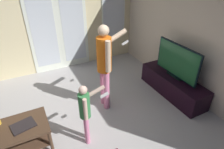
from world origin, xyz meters
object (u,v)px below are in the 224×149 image
tv_stand (173,85)px  person_child (86,110)px  person_adult (105,61)px  laptop_closed (23,126)px  flat_screen_tv (177,61)px  coffee_table (19,134)px

tv_stand → person_child: bearing=-170.3°
tv_stand → person_adult: size_ratio=0.96×
laptop_closed → tv_stand: bearing=-11.3°
tv_stand → laptop_closed: (-2.99, -0.10, 0.27)m
flat_screen_tv → laptop_closed: (-2.99, -0.10, -0.31)m
coffee_table → person_child: size_ratio=0.80×
tv_stand → person_child: (-2.12, -0.36, 0.43)m
coffee_table → person_adult: bearing=13.7°
person_child → laptop_closed: person_child is taller
coffee_table → flat_screen_tv: flat_screen_tv is taller
person_adult → laptop_closed: size_ratio=5.16×
coffee_table → person_adult: 1.79m
tv_stand → coffee_table: bearing=-178.5°
person_adult → person_child: bearing=-133.7°
person_adult → laptop_closed: 1.66m
flat_screen_tv → person_adult: size_ratio=0.67×
person_adult → laptop_closed: person_adult is taller
coffee_table → flat_screen_tv: 3.12m
tv_stand → person_child: person_child is taller
coffee_table → flat_screen_tv: size_ratio=0.78×
coffee_table → laptop_closed: size_ratio=2.67×
person_adult → laptop_closed: (-1.52, -0.42, -0.51)m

